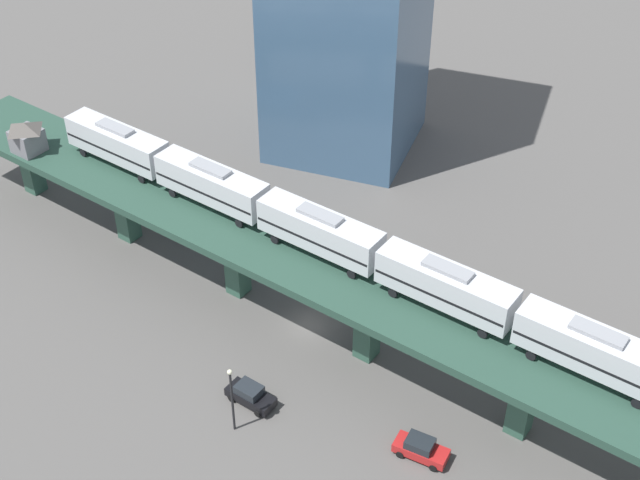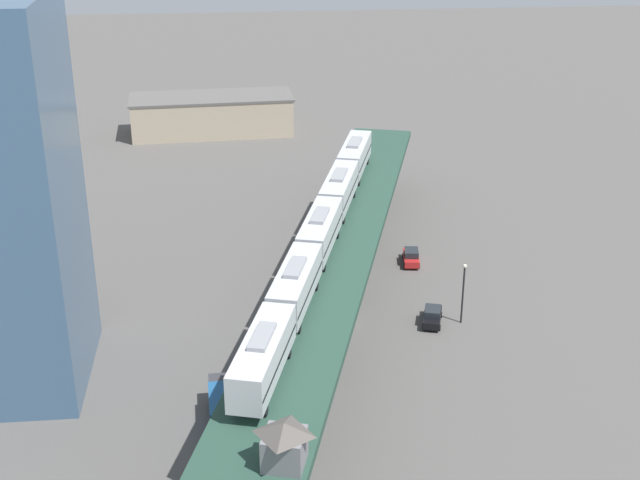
% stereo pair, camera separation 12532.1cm
% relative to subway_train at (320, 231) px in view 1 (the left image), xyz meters
% --- Properties ---
extents(ground_plane, '(400.00, 400.00, 0.00)m').
position_rel_subway_train_xyz_m(ground_plane, '(1.25, -0.71, -10.48)').
color(ground_plane, '#514F4C').
extents(elevated_viaduct, '(33.14, 90.81, 7.94)m').
position_rel_subway_train_xyz_m(elevated_viaduct, '(1.20, -0.89, -3.67)').
color(elevated_viaduct, '#244135').
rests_on(elevated_viaduct, ground).
extents(subway_train, '(19.69, 60.80, 4.45)m').
position_rel_subway_train_xyz_m(subway_train, '(0.00, 0.00, 0.00)').
color(subway_train, silver).
rests_on(subway_train, elevated_viaduct).
extents(signal_hut, '(3.98, 3.98, 3.40)m').
position_rel_subway_train_xyz_m(signal_hut, '(-5.81, -34.47, -0.74)').
color(signal_hut, slate).
rests_on(signal_hut, elevated_viaduct).
extents(street_car_black, '(2.92, 4.72, 1.89)m').
position_rel_subway_train_xyz_m(street_car_black, '(11.90, -1.98, -9.54)').
color(street_car_black, black).
rests_on(street_car_black, ground).
extents(street_car_red, '(2.40, 4.60, 1.89)m').
position_rel_subway_train_xyz_m(street_car_red, '(12.52, 13.10, -9.54)').
color(street_car_red, '#AD1E1E').
rests_on(street_car_red, ground).
extents(delivery_truck, '(2.65, 7.29, 3.20)m').
position_rel_subway_train_xyz_m(delivery_truck, '(-10.40, -17.85, -8.72)').
color(delivery_truck, '#333338').
rests_on(delivery_truck, ground).
extents(street_lamp, '(0.44, 0.44, 6.94)m').
position_rel_subway_train_xyz_m(street_lamp, '(15.04, -2.07, -6.37)').
color(street_lamp, black).
rests_on(street_lamp, ground).
extents(office_tower, '(16.00, 16.00, 36.00)m').
position_rel_subway_train_xyz_m(office_tower, '(-31.24, -8.05, 7.52)').
color(office_tower, '#3D5B7A').
rests_on(office_tower, ground).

